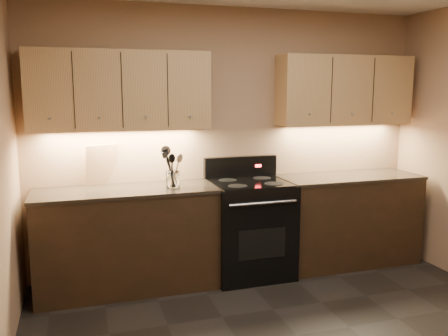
# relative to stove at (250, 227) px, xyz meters

# --- Properties ---
(wall_back) EXTENTS (4.00, 0.04, 2.60)m
(wall_back) POSITION_rel_stove_xyz_m (-0.08, 0.32, 0.82)
(wall_back) COLOR #997C5A
(wall_back) RESTS_ON ground
(counter_left) EXTENTS (1.62, 0.62, 0.93)m
(counter_left) POSITION_rel_stove_xyz_m (-1.18, 0.02, -0.01)
(counter_left) COLOR black
(counter_left) RESTS_ON ground
(counter_right) EXTENTS (1.46, 0.62, 0.93)m
(counter_right) POSITION_rel_stove_xyz_m (1.10, 0.02, -0.01)
(counter_right) COLOR black
(counter_right) RESTS_ON ground
(stove) EXTENTS (0.76, 0.68, 1.14)m
(stove) POSITION_rel_stove_xyz_m (0.00, 0.00, 0.00)
(stove) COLOR black
(stove) RESTS_ON ground
(upper_cab_left) EXTENTS (1.60, 0.30, 0.70)m
(upper_cab_left) POSITION_rel_stove_xyz_m (-1.18, 0.17, 1.32)
(upper_cab_left) COLOR tan
(upper_cab_left) RESTS_ON wall_back
(upper_cab_right) EXTENTS (1.44, 0.30, 0.70)m
(upper_cab_right) POSITION_rel_stove_xyz_m (1.10, 0.17, 1.32)
(upper_cab_right) COLOR tan
(upper_cab_right) RESTS_ON wall_back
(outlet_plate) EXTENTS (0.08, 0.01, 0.12)m
(outlet_plate) POSITION_rel_stove_xyz_m (-1.38, 0.31, 0.64)
(outlet_plate) COLOR #B2B5BA
(outlet_plate) RESTS_ON wall_back
(utensil_crock) EXTENTS (0.16, 0.16, 0.15)m
(utensil_crock) POSITION_rel_stove_xyz_m (-0.76, -0.05, 0.52)
(utensil_crock) COLOR white
(utensil_crock) RESTS_ON counter_left
(cutting_board) EXTENTS (0.31, 0.18, 0.38)m
(cutting_board) POSITION_rel_stove_xyz_m (-1.37, 0.28, 0.64)
(cutting_board) COLOR tan
(cutting_board) RESTS_ON counter_left
(wooden_spoon) EXTENTS (0.16, 0.08, 0.30)m
(wooden_spoon) POSITION_rel_stove_xyz_m (-0.78, -0.06, 0.62)
(wooden_spoon) COLOR tan
(wooden_spoon) RESTS_ON utensil_crock
(black_spoon) EXTENTS (0.08, 0.14, 0.31)m
(black_spoon) POSITION_rel_stove_xyz_m (-0.76, -0.03, 0.62)
(black_spoon) COLOR black
(black_spoon) RESTS_ON utensil_crock
(black_turner) EXTENTS (0.16, 0.12, 0.37)m
(black_turner) POSITION_rel_stove_xyz_m (-0.75, -0.08, 0.65)
(black_turner) COLOR black
(black_turner) RESTS_ON utensil_crock
(steel_spatula) EXTENTS (0.20, 0.15, 0.36)m
(steel_spatula) POSITION_rel_stove_xyz_m (-0.74, -0.03, 0.64)
(steel_spatula) COLOR silver
(steel_spatula) RESTS_ON utensil_crock
(steel_skimmer) EXTENTS (0.19, 0.13, 0.38)m
(steel_skimmer) POSITION_rel_stove_xyz_m (-0.73, -0.06, 0.65)
(steel_skimmer) COLOR silver
(steel_skimmer) RESTS_ON utensil_crock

